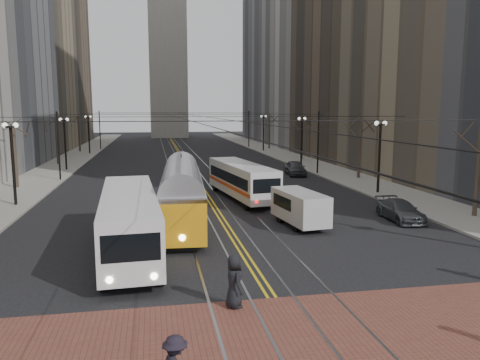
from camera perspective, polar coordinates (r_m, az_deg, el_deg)
name	(u,v)px	position (r m, az deg, el deg)	size (l,w,h in m)	color
ground	(266,288)	(18.37, 3.16, -13.00)	(260.00, 260.00, 0.00)	black
sidewalk_left	(66,163)	(62.90, -20.48, 1.92)	(5.00, 140.00, 0.15)	gray
sidewalk_right	(294,159)	(64.82, 6.64, 2.58)	(5.00, 140.00, 0.15)	gray
crosswalk_band	(297,337)	(14.85, 7.00, -18.49)	(25.00, 6.00, 0.01)	brown
streetcar_rails	(185,162)	(62.09, -6.71, 2.25)	(4.80, 130.00, 0.02)	gray
centre_lines	(185,161)	(62.09, -6.71, 2.26)	(0.42, 130.00, 0.01)	gold
building_left_far	(42,43)	(105.63, -22.99, 15.09)	(16.00, 20.00, 40.00)	brown
building_right_mid	(367,35)	(69.99, 15.25, 16.68)	(16.00, 20.00, 34.00)	brown
building_right_midfar	(329,1)	(90.50, 10.85, 20.68)	(20.00, 20.00, 52.00)	#B4B0A9
building_right_far	(287,49)	(107.59, 5.71, 15.58)	(16.00, 20.00, 40.00)	slate
lamp_posts	(196,151)	(45.69, -5.38, 3.56)	(27.60, 57.20, 5.60)	black
street_trees	(191,146)	(52.15, -6.04, 4.16)	(31.68, 53.28, 5.60)	#382D23
trolley_wires	(191,137)	(51.67, -6.02, 5.20)	(25.96, 120.00, 6.60)	black
transit_bus	(129,223)	(22.76, -13.33, -5.13)	(2.42, 11.60, 2.90)	silver
streetcar	(182,200)	(27.89, -7.10, -2.40)	(2.33, 12.55, 2.96)	orange
rear_bus	(241,181)	(35.52, 0.18, -0.17)	(2.27, 10.44, 2.72)	silver
cargo_van	(300,209)	(27.51, 7.29, -3.53)	(1.78, 4.62, 2.04)	#BDBDBD
sedan_grey	(295,168)	(49.02, 6.76, 1.46)	(1.77, 4.41, 1.50)	#43464B
sedan_parked	(400,210)	(30.46, 18.95, -3.53)	(1.72, 4.24, 1.23)	#464A4F
pedestrian_a	(234,281)	(16.37, -0.74, -12.23)	(0.90, 0.58, 1.84)	black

